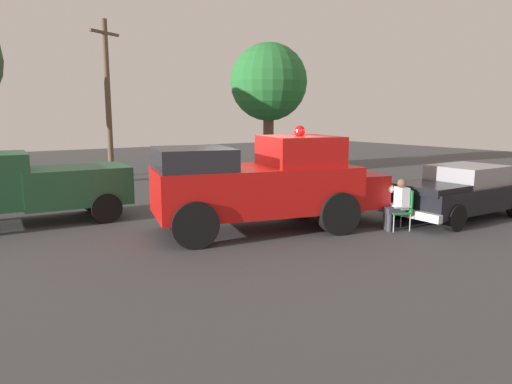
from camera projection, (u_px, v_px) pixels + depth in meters
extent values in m
plane|color=#424244|center=(261.00, 224.00, 12.21)|extent=(60.00, 60.00, 0.00)
cylinder|color=black|center=(303.00, 199.00, 12.96)|extent=(1.09, 0.57, 1.04)
cylinder|color=black|center=(339.00, 213.00, 11.10)|extent=(1.09, 0.57, 1.04)
cylinder|color=black|center=(178.00, 207.00, 11.81)|extent=(1.09, 0.57, 1.04)
cylinder|color=black|center=(195.00, 225.00, 9.95)|extent=(1.09, 0.57, 1.04)
cube|color=red|center=(256.00, 189.00, 11.37)|extent=(5.27, 3.28, 1.10)
cube|color=red|center=(357.00, 188.00, 12.33)|extent=(1.32, 1.93, 0.84)
cube|color=red|center=(299.00, 151.00, 11.60)|extent=(2.13, 2.27, 0.76)
cube|color=#232328|center=(193.00, 161.00, 10.74)|extent=(2.14, 2.33, 0.60)
cube|color=silver|center=(371.00, 187.00, 12.48)|extent=(0.48, 1.42, 0.64)
cube|color=silver|center=(374.00, 202.00, 12.58)|extent=(0.77, 2.22, 0.24)
sphere|color=white|center=(356.00, 181.00, 13.19)|extent=(0.32, 0.32, 0.26)
sphere|color=white|center=(389.00, 189.00, 11.74)|extent=(0.32, 0.32, 0.26)
sphere|color=red|center=(300.00, 131.00, 11.52)|extent=(0.34, 0.34, 0.28)
cylinder|color=black|center=(454.00, 218.00, 11.45)|extent=(0.68, 0.27, 0.68)
cylinder|color=black|center=(401.00, 207.00, 12.80)|extent=(0.68, 0.27, 0.68)
cylinder|color=black|center=(463.00, 197.00, 14.37)|extent=(0.68, 0.27, 0.68)
cube|color=black|center=(460.00, 196.00, 12.86)|extent=(4.23, 1.87, 0.64)
cube|color=black|center=(428.00, 188.00, 12.02)|extent=(1.43, 1.66, 0.20)
cube|color=#99999E|center=(468.00, 175.00, 12.93)|extent=(1.93, 1.59, 0.56)
cube|color=silver|center=(408.00, 213.00, 11.72)|extent=(0.19, 1.90, 0.20)
cylinder|color=black|center=(106.00, 208.00, 12.35)|extent=(0.82, 0.34, 0.80)
cylinder|color=black|center=(93.00, 198.00, 13.85)|extent=(0.82, 0.34, 0.80)
cube|color=#235B38|center=(76.00, 185.00, 12.72)|extent=(2.83, 2.09, 1.00)
cylinder|color=#B7BABF|center=(394.00, 224.00, 11.34)|extent=(0.04, 0.04, 0.44)
cylinder|color=#B7BABF|center=(385.00, 220.00, 11.76)|extent=(0.04, 0.04, 0.44)
cylinder|color=#B7BABF|center=(410.00, 223.00, 11.43)|extent=(0.04, 0.04, 0.44)
cylinder|color=#B7BABF|center=(401.00, 219.00, 11.85)|extent=(0.04, 0.04, 0.44)
cube|color=#1E7F38|center=(398.00, 212.00, 11.55)|extent=(0.62, 0.62, 0.04)
cube|color=#1E7F38|center=(407.00, 200.00, 11.56)|extent=(0.22, 0.46, 0.56)
cube|color=#B7BABF|center=(403.00, 207.00, 11.30)|extent=(0.42, 0.20, 0.03)
cube|color=#B7BABF|center=(393.00, 204.00, 11.76)|extent=(0.42, 0.20, 0.03)
cylinder|color=#383842|center=(389.00, 222.00, 11.44)|extent=(0.17, 0.17, 0.45)
cylinder|color=#383842|center=(385.00, 221.00, 11.64)|extent=(0.17, 0.17, 0.45)
cube|color=#383842|center=(396.00, 211.00, 11.43)|extent=(0.46, 0.30, 0.13)
cube|color=#383842|center=(392.00, 209.00, 11.62)|extent=(0.46, 0.30, 0.13)
cube|color=silver|center=(402.00, 198.00, 11.52)|extent=(0.35, 0.45, 0.54)
sphere|color=brown|center=(402.00, 183.00, 11.45)|extent=(0.29, 0.29, 0.22)
cylinder|color=brown|center=(268.00, 140.00, 23.49)|extent=(0.53, 0.53, 3.11)
sphere|color=#277032|center=(269.00, 82.00, 23.01)|extent=(3.83, 3.83, 3.83)
cylinder|color=brown|center=(108.00, 99.00, 21.20)|extent=(0.26, 0.26, 7.07)
cube|color=brown|center=(104.00, 33.00, 20.71)|extent=(1.55, 0.92, 0.12)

